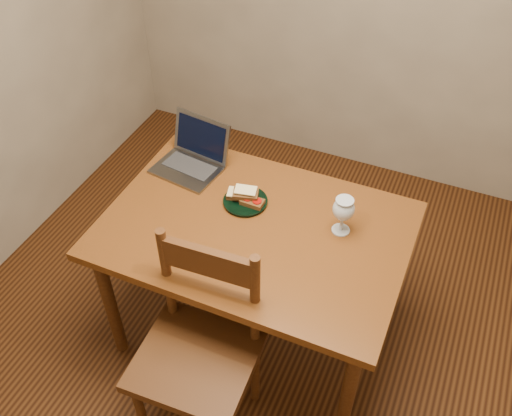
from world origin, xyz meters
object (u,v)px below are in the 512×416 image
at_px(table, 255,241).
at_px(milk_glass, 343,215).
at_px(plate, 245,202).
at_px(laptop, 194,154).
at_px(chair, 198,346).

distance_m(table, milk_glass, 0.41).
bearing_deg(milk_glass, table, -159.63).
bearing_deg(plate, laptop, 155.65).
bearing_deg(milk_glass, laptop, 169.20).
bearing_deg(laptop, milk_glass, -2.96).
bearing_deg(chair, plate, 93.93).
bearing_deg(plate, milk_glass, 0.58).
relative_size(table, milk_glass, 7.23).
bearing_deg(milk_glass, plate, -179.42).
relative_size(milk_glass, laptop, 0.53).
xyz_separation_m(chair, milk_glass, (0.37, 0.64, 0.29)).
height_order(plate, milk_glass, milk_glass).
xyz_separation_m(table, laptop, (-0.44, 0.28, 0.14)).
height_order(table, milk_glass, milk_glass).
height_order(table, plate, plate).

